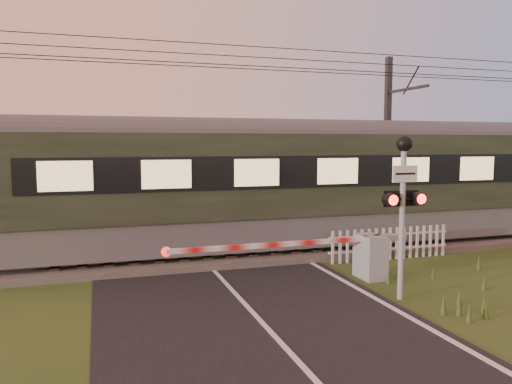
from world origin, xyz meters
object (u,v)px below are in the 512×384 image
object	(u,v)px
picket_fence	(390,243)
catenary_mast	(388,141)
boom_gate	(361,255)
crossing_signal	(403,188)

from	to	relation	value
picket_fence	catenary_mast	distance (m)	5.62
boom_gate	catenary_mast	world-z (taller)	catenary_mast
boom_gate	picket_fence	bearing A→B (deg)	40.70
boom_gate	picket_fence	size ratio (longest dim) A/B	1.58
boom_gate	catenary_mast	xyz separation A→B (m)	(4.28, 5.67, 2.78)
crossing_signal	catenary_mast	xyz separation A→B (m)	(4.30, 7.35, 0.99)
catenary_mast	picket_fence	bearing A→B (deg)	-121.05
boom_gate	crossing_signal	bearing A→B (deg)	-90.49
boom_gate	catenary_mast	size ratio (longest dim) A/B	0.93
boom_gate	picket_fence	xyz separation A→B (m)	(1.81, 1.55, -0.13)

